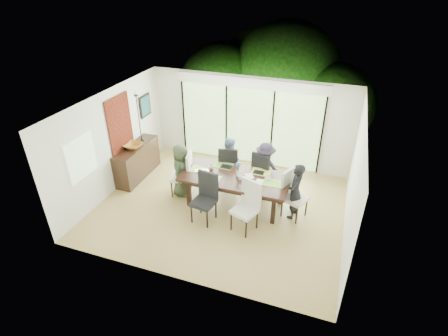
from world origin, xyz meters
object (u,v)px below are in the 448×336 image
(person_far_right, at_px, (265,168))
(bowl, at_px, (133,146))
(person_left_end, at_px, (181,170))
(vase, at_px, (238,173))
(laptop, at_px, (202,172))
(chair_near_left, at_px, (203,199))
(chair_left_end, at_px, (181,174))
(cup_b, at_px, (240,178))
(table_top, at_px, (235,177))
(cup_a, at_px, (211,167))
(chair_far_right, at_px, (265,171))
(chair_near_right, at_px, (245,208))
(person_right_end, at_px, (295,191))
(cup_c, at_px, (268,178))
(chair_far_left, at_px, (229,165))
(person_far_left, at_px, (229,162))
(chair_right_end, at_px, (296,195))
(sideboard, at_px, (137,161))

(person_far_right, xyz_separation_m, bowl, (-3.61, -0.52, 0.30))
(person_left_end, xyz_separation_m, vase, (1.53, 0.05, 0.18))
(vase, xyz_separation_m, laptop, (-0.90, -0.15, -0.05))
(chair_near_left, bearing_deg, chair_left_end, 146.85)
(chair_near_left, xyz_separation_m, person_far_right, (1.05, 1.70, 0.11))
(person_left_end, relative_size, cup_b, 12.90)
(table_top, distance_m, cup_a, 0.72)
(chair_far_right, xyz_separation_m, chair_near_right, (-0.05, -1.72, 0.00))
(chair_far_right, bearing_deg, chair_left_end, 42.22)
(person_far_right, bearing_deg, chair_far_right, -90.85)
(chair_far_right, relative_size, person_left_end, 0.85)
(chair_near_right, xyz_separation_m, person_right_end, (0.98, 0.87, 0.11))
(cup_c, bearing_deg, person_right_end, -8.37)
(person_right_end, distance_m, bowl, 4.56)
(chair_far_left, relative_size, person_far_right, 0.85)
(person_far_left, bearing_deg, chair_near_right, 128.44)
(person_far_left, distance_m, cup_a, 0.74)
(cup_a, xyz_separation_m, cup_c, (1.50, -0.05, 0.00))
(chair_left_end, xyz_separation_m, chair_right_end, (3.00, -0.00, 0.00))
(person_far_left, xyz_separation_m, vase, (0.50, -0.78, 0.18))
(person_far_right, bearing_deg, chair_left_end, 21.20)
(chair_right_end, bearing_deg, cup_c, 104.78)
(chair_left_end, relative_size, chair_near_right, 1.00)
(table_top, xyz_separation_m, chair_far_right, (0.55, 0.85, -0.19))
(chair_right_end, distance_m, person_left_end, 2.98)
(cup_a, height_order, sideboard, sideboard)
(cup_b, bearing_deg, chair_left_end, 176.53)
(chair_near_right, bearing_deg, chair_right_end, 61.35)
(table_top, relative_size, cup_b, 24.00)
(chair_far_left, xyz_separation_m, person_far_left, (0.00, -0.02, 0.11))
(chair_right_end, height_order, chair_far_right, same)
(person_right_end, height_order, cup_c, person_right_end)
(person_far_right, xyz_separation_m, sideboard, (-3.61, -0.42, -0.24))
(person_far_left, relative_size, bowl, 2.83)
(person_far_left, distance_m, cup_c, 1.46)
(chair_far_left, relative_size, cup_b, 11.00)
(person_right_end, bearing_deg, cup_b, -76.55)
(person_left_end, bearing_deg, chair_near_left, -134.76)
(chair_near_left, relative_size, bowl, 2.41)
(table_top, bearing_deg, laptop, -173.29)
(person_right_end, bearing_deg, cup_c, -89.22)
(vase, distance_m, bowl, 3.13)
(table_top, height_order, laptop, laptop)
(person_far_right, height_order, cup_a, person_far_right)
(chair_near_right, xyz_separation_m, cup_c, (0.30, 0.97, 0.28))
(chair_near_right, bearing_deg, person_far_left, 139.53)
(cup_a, distance_m, cup_b, 0.89)
(chair_left_end, distance_m, person_left_end, 0.11)
(cup_c, bearing_deg, chair_near_left, -143.27)
(vase, height_order, cup_c, vase)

